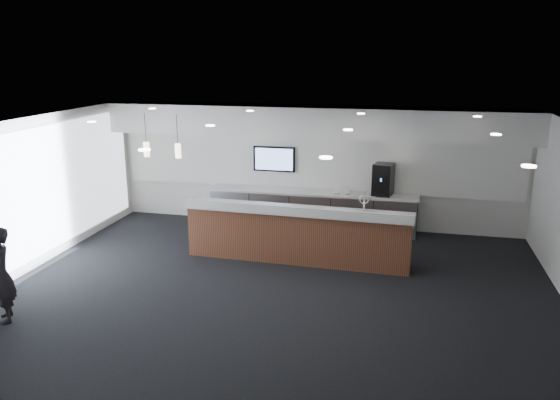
# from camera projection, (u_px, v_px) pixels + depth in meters

# --- Properties ---
(ground) EXTENTS (10.00, 10.00, 0.00)m
(ground) POSITION_uv_depth(u_px,v_px,m) (277.00, 289.00, 10.01)
(ground) COLOR black
(ground) RESTS_ON ground
(ceiling) EXTENTS (10.00, 8.00, 0.02)m
(ceiling) POSITION_uv_depth(u_px,v_px,m) (277.00, 126.00, 9.23)
(ceiling) COLOR black
(ceiling) RESTS_ON back_wall
(back_wall) EXTENTS (10.00, 0.02, 3.00)m
(back_wall) POSITION_uv_depth(u_px,v_px,m) (315.00, 166.00, 13.38)
(back_wall) COLOR silver
(back_wall) RESTS_ON ground
(left_wall) EXTENTS (0.02, 8.00, 3.00)m
(left_wall) POSITION_uv_depth(u_px,v_px,m) (30.00, 195.00, 10.71)
(left_wall) COLOR silver
(left_wall) RESTS_ON ground
(soffit_bulkhead) EXTENTS (10.00, 0.90, 0.70)m
(soffit_bulkhead) POSITION_uv_depth(u_px,v_px,m) (312.00, 121.00, 12.66)
(soffit_bulkhead) COLOR silver
(soffit_bulkhead) RESTS_ON back_wall
(alcove_panel) EXTENTS (9.80, 0.06, 1.40)m
(alcove_panel) POSITION_uv_depth(u_px,v_px,m) (315.00, 162.00, 13.33)
(alcove_panel) COLOR silver
(alcove_panel) RESTS_ON back_wall
(window_blinds_wall) EXTENTS (0.04, 7.36, 2.55)m
(window_blinds_wall) POSITION_uv_depth(u_px,v_px,m) (32.00, 195.00, 10.70)
(window_blinds_wall) COLOR silver
(window_blinds_wall) RESTS_ON left_wall
(back_credenza) EXTENTS (5.06, 0.66, 0.95)m
(back_credenza) POSITION_uv_depth(u_px,v_px,m) (312.00, 210.00, 13.31)
(back_credenza) COLOR gray
(back_credenza) RESTS_ON ground
(wall_tv) EXTENTS (1.05, 0.08, 0.62)m
(wall_tv) POSITION_uv_depth(u_px,v_px,m) (274.00, 159.00, 13.47)
(wall_tv) COLOR black
(wall_tv) RESTS_ON back_wall
(pendant_left) EXTENTS (0.12, 0.12, 0.30)m
(pendant_left) POSITION_uv_depth(u_px,v_px,m) (168.00, 155.00, 10.70)
(pendant_left) COLOR #FFEDC6
(pendant_left) RESTS_ON ceiling
(pendant_right) EXTENTS (0.12, 0.12, 0.30)m
(pendant_right) POSITION_uv_depth(u_px,v_px,m) (135.00, 154.00, 10.85)
(pendant_right) COLOR #FFEDC6
(pendant_right) RESTS_ON ceiling
(ceiling_can_lights) EXTENTS (7.00, 5.00, 0.02)m
(ceiling_can_lights) POSITION_uv_depth(u_px,v_px,m) (277.00, 128.00, 9.23)
(ceiling_can_lights) COLOR silver
(ceiling_can_lights) RESTS_ON ceiling
(service_counter) EXTENTS (4.71, 0.93, 1.49)m
(service_counter) POSITION_uv_depth(u_px,v_px,m) (297.00, 234.00, 11.25)
(service_counter) COLOR #472717
(service_counter) RESTS_ON ground
(coffee_machine) EXTENTS (0.52, 0.60, 0.75)m
(coffee_machine) POSITION_uv_depth(u_px,v_px,m) (383.00, 179.00, 12.76)
(coffee_machine) COLOR black
(coffee_machine) RESTS_ON back_credenza
(info_sign_left) EXTENTS (0.17, 0.04, 0.23)m
(info_sign_left) POSITION_uv_depth(u_px,v_px,m) (337.00, 189.00, 12.91)
(info_sign_left) COLOR white
(info_sign_left) RESTS_ON back_credenza
(info_sign_right) EXTENTS (0.16, 0.07, 0.21)m
(info_sign_right) POSITION_uv_depth(u_px,v_px,m) (347.00, 190.00, 12.88)
(info_sign_right) COLOR white
(info_sign_right) RESTS_ON back_credenza
(lounge_guest) EXTENTS (0.64, 0.68, 1.56)m
(lounge_guest) POSITION_uv_depth(u_px,v_px,m) (1.00, 275.00, 8.66)
(lounge_guest) COLOR black
(lounge_guest) RESTS_ON ground
(cup_0) EXTENTS (0.09, 0.09, 0.08)m
(cup_0) POSITION_uv_depth(u_px,v_px,m) (387.00, 195.00, 12.68)
(cup_0) COLOR white
(cup_0) RESTS_ON back_credenza
(cup_1) EXTENTS (0.12, 0.12, 0.08)m
(cup_1) POSITION_uv_depth(u_px,v_px,m) (381.00, 195.00, 12.71)
(cup_1) COLOR white
(cup_1) RESTS_ON back_credenza
(cup_2) EXTENTS (0.11, 0.11, 0.08)m
(cup_2) POSITION_uv_depth(u_px,v_px,m) (375.00, 194.00, 12.74)
(cup_2) COLOR white
(cup_2) RESTS_ON back_credenza
(cup_3) EXTENTS (0.12, 0.12, 0.08)m
(cup_3) POSITION_uv_depth(u_px,v_px,m) (369.00, 194.00, 12.77)
(cup_3) COLOR white
(cup_3) RESTS_ON back_credenza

